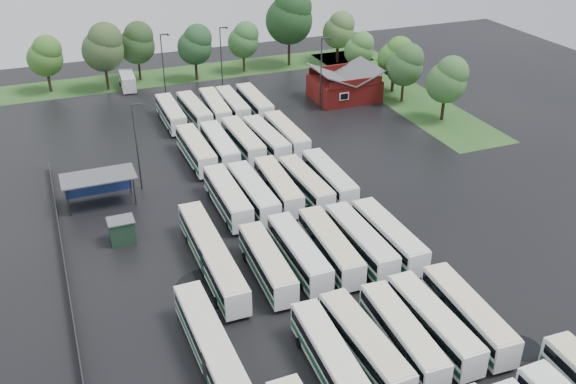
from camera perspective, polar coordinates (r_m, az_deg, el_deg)
name	(u,v)px	position (r m, az deg, el deg)	size (l,w,h in m)	color
ground	(315,274)	(62.14, 2.39, -7.25)	(160.00, 160.00, 0.00)	black
brick_building	(344,88)	(105.25, 5.02, 9.22)	(10.07, 8.60, 5.39)	maroon
wash_shed	(98,179)	(75.75, -16.53, 1.13)	(8.20, 4.20, 3.58)	#2D2D30
utility_hut	(122,230)	(68.32, -14.55, -3.32)	(2.70, 2.20, 2.62)	#173020
grass_strip_north	(180,75)	(118.78, -9.59, 10.23)	(80.00, 10.00, 0.01)	#29531E
grass_strip_east	(397,91)	(110.52, 9.69, 8.85)	(10.00, 50.00, 0.01)	#29531E
west_fence	(66,273)	(64.64, -19.11, -6.82)	(0.10, 50.00, 1.20)	#2D2D30
bus_r1c0	(329,356)	(50.89, 3.68, -14.35)	(2.73, 11.09, 3.06)	white
bus_r1c1	(364,345)	(52.02, 6.79, -13.31)	(2.81, 11.41, 3.15)	white
bus_r1c2	(402,334)	(53.40, 10.11, -12.36)	(2.83, 11.21, 3.09)	white
bus_r1c3	(433,323)	(54.97, 12.78, -11.28)	(2.48, 11.24, 3.12)	white
bus_r1c4	(468,314)	(56.59, 15.67, -10.37)	(2.90, 11.41, 3.15)	white
bus_r2c0	(267,263)	(60.58, -1.88, -6.33)	(2.67, 11.17, 3.09)	white
bus_r2c1	(299,253)	(61.97, 0.95, -5.40)	(2.45, 11.29, 3.14)	white
bus_r2c2	(330,246)	(62.92, 3.75, -4.85)	(2.89, 11.62, 3.21)	white
bus_r2c3	(360,241)	(63.98, 6.43, -4.36)	(2.52, 11.56, 3.21)	white
bus_r2c4	(388,236)	(65.18, 8.90, -3.88)	(2.60, 11.54, 3.20)	white
bus_r3c0	(227,197)	(71.70, -5.41, -0.43)	(2.53, 11.64, 3.24)	white
bus_r3c1	(253,193)	(72.33, -3.14, -0.08)	(2.59, 11.59, 3.22)	white
bus_r3c2	(278,186)	(73.73, -0.90, 0.52)	(2.84, 11.42, 3.16)	white
bus_r3c3	(305,184)	(74.35, 1.56, 0.72)	(2.66, 11.12, 3.08)	white
bus_r3c4	(329,178)	(75.62, 3.66, 1.23)	(2.65, 11.49, 3.19)	white
bus_r4c0	(196,150)	(83.51, -8.18, 3.74)	(2.63, 11.66, 3.24)	white
bus_r4c1	(220,146)	(84.21, -6.10, 4.07)	(2.66, 11.54, 3.20)	white
bus_r4c2	(243,141)	(85.45, -4.04, 4.55)	(2.63, 11.63, 3.23)	white
bus_r4c3	(266,139)	(85.83, -1.96, 4.70)	(2.96, 11.57, 3.19)	white
bus_r4c4	(286,135)	(87.20, -0.16, 5.12)	(2.48, 11.49, 3.20)	white
bus_r5c0	(171,114)	(96.17, -10.37, 6.87)	(2.36, 11.02, 3.07)	white
bus_r5c1	(194,111)	(96.56, -8.32, 7.14)	(2.82, 11.22, 3.10)	white
bus_r5c2	(215,108)	(97.38, -6.50, 7.46)	(2.91, 11.45, 3.16)	white
bus_r5c3	(233,105)	(98.29, -4.94, 7.71)	(2.44, 11.03, 3.06)	white
bus_r5c4	(254,103)	(98.70, -3.00, 7.91)	(2.56, 11.48, 3.19)	white
artic_bus_west_b	(212,255)	(62.03, -6.80, -5.57)	(2.44, 16.99, 3.15)	white
artic_bus_west_c	(216,357)	(50.94, -6.40, -14.39)	(2.73, 16.82, 3.11)	white
minibus	(128,81)	(112.73, -14.07, 9.58)	(2.63, 6.20, 2.65)	silver
tree_north_0	(46,56)	(113.93, -20.74, 11.27)	(5.76, 5.76, 9.54)	#37271D
tree_north_1	(104,47)	(111.69, -16.06, 12.30)	(6.86, 6.86, 11.37)	#372716
tree_north_2	(137,42)	(115.62, -13.25, 12.81)	(6.21, 6.21, 10.28)	black
tree_north_3	(196,44)	(113.81, -8.20, 12.87)	(5.94, 5.94, 9.84)	#322116
tree_north_4	(244,39)	(117.69, -3.92, 13.37)	(5.52, 5.52, 9.15)	#3A2C1B
tree_north_5	(290,16)	(120.31, 0.20, 15.36)	(8.57, 8.57, 14.19)	#352515
tree_north_6	(339,29)	(125.43, 4.53, 14.29)	(5.51, 5.51, 9.12)	#382613
tree_east_0	(448,79)	(97.55, 14.05, 9.69)	(5.94, 5.94, 9.83)	black
tree_east_1	(406,65)	(103.91, 10.45, 11.08)	(5.75, 5.75, 9.52)	#322012
tree_east_2	(396,56)	(108.48, 9.60, 11.81)	(5.66, 5.62, 9.31)	#37251D
tree_east_3	(360,49)	(114.10, 6.42, 12.55)	(5.09, 5.09, 8.44)	#2C2318
tree_east_4	(340,30)	(123.10, 4.61, 14.20)	(5.87, 5.87, 9.72)	black
lamp_post_ne	(322,68)	(99.78, 3.04, 10.94)	(1.69, 0.33, 10.99)	#2D2D30
lamp_post_nw	(137,141)	(76.24, -13.24, 4.45)	(1.65, 0.32, 10.73)	#2D2D30
lamp_post_back_w	(164,61)	(106.68, -11.00, 11.38)	(1.58, 0.31, 10.24)	#2D2D30
lamp_post_back_e	(222,52)	(110.15, -5.91, 12.23)	(1.55, 0.30, 10.09)	#2D2D30
puddle_2	(210,288)	(60.71, -6.99, -8.44)	(6.61, 6.61, 0.01)	black
puddle_3	(395,271)	(63.31, 9.49, -6.92)	(2.96, 2.96, 0.01)	black
puddle_4	(522,348)	(57.27, 20.05, -12.89)	(3.24, 3.24, 0.01)	black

